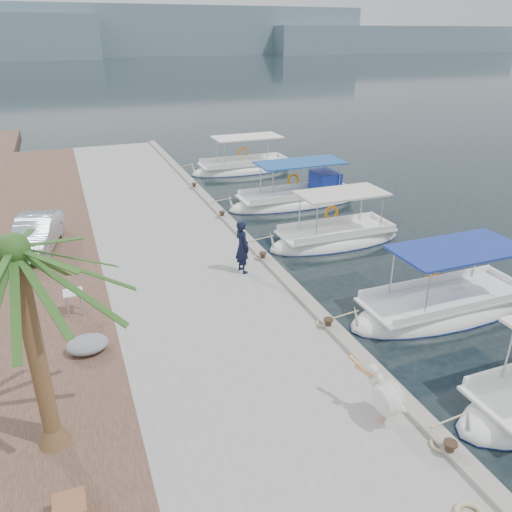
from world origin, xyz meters
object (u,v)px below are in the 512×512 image
(fishing_caique_b, at_px, (444,309))
(date_palm, at_px, (14,251))
(pelican, at_px, (385,396))
(parked_car, at_px, (36,233))
(fisherman, at_px, (242,247))
(fishing_caique_c, at_px, (335,240))
(fishing_caique_e, at_px, (245,169))
(fishing_caique_d, at_px, (298,201))

(fishing_caique_b, distance_m, date_palm, 12.75)
(pelican, distance_m, parked_car, 14.71)
(fishing_caique_b, distance_m, fisherman, 6.94)
(fishing_caique_c, bearing_deg, fishing_caique_b, -86.84)
(fishing_caique_c, xyz_separation_m, pelican, (-4.63, -10.25, 1.00))
(pelican, distance_m, fisherman, 8.09)
(fishing_caique_b, xyz_separation_m, pelican, (-4.99, -3.87, 1.00))
(fishing_caique_b, relative_size, fishing_caique_e, 0.95)
(fishing_caique_d, relative_size, fisherman, 3.94)
(pelican, xyz_separation_m, parked_car, (-7.13, 12.87, 0.03))
(fishing_caique_e, bearing_deg, pelican, -102.59)
(fishing_caique_d, relative_size, pelican, 4.80)
(date_palm, bearing_deg, fishing_caique_e, 60.78)
(fishing_caique_c, distance_m, fishing_caique_e, 12.83)
(fishing_caique_b, height_order, fisherman, fisherman)
(fishing_caique_b, height_order, date_palm, date_palm)
(fishing_caique_b, distance_m, parked_car, 15.13)
(fishing_caique_c, bearing_deg, pelican, -114.32)
(fishing_caique_e, height_order, pelican, fishing_caique_e)
(fisherman, bearing_deg, fishing_caique_d, -48.49)
(fishing_caique_b, xyz_separation_m, parked_car, (-12.11, 9.01, 1.02))
(fishing_caique_c, xyz_separation_m, fishing_caique_e, (0.52, 12.82, -0.00))
(fishing_caique_b, height_order, parked_car, fishing_caique_b)
(fishing_caique_e, height_order, fisherman, fisherman)
(fishing_caique_e, xyz_separation_m, pelican, (-5.15, -23.07, 1.00))
(fishing_caique_c, relative_size, parked_car, 1.55)
(fishing_caique_e, xyz_separation_m, date_palm, (-11.86, -21.21, 4.69))
(fishing_caique_c, height_order, parked_car, fishing_caique_c)
(fisherman, bearing_deg, date_palm, 123.36)
(fishing_caique_d, height_order, fisherman, fisherman)
(fishing_caique_d, xyz_separation_m, date_palm, (-12.13, -13.78, 4.62))
(date_palm, bearing_deg, fisherman, 44.42)
(fishing_caique_c, xyz_separation_m, fishing_caique_d, (0.79, 5.39, 0.06))
(pelican, height_order, date_palm, date_palm)
(fishing_caique_e, distance_m, parked_car, 15.99)
(fishing_caique_d, bearing_deg, date_palm, -131.35)
(fisherman, bearing_deg, fishing_caique_b, -139.25)
(fishing_caique_d, height_order, fishing_caique_e, same)
(fishing_caique_b, distance_m, pelican, 6.39)
(fishing_caique_d, xyz_separation_m, fisherman, (-5.79, -7.57, 1.26))
(fishing_caique_e, distance_m, pelican, 23.66)
(fishing_caique_e, xyz_separation_m, fisherman, (-5.52, -14.99, 1.32))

